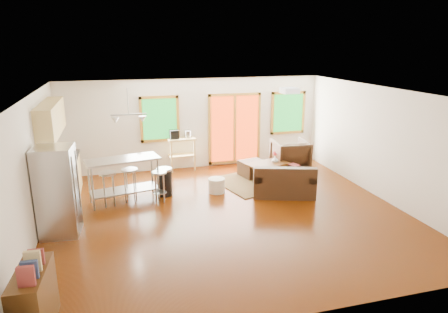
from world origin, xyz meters
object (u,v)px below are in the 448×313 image
object	(u,v)px
armchair	(290,154)
ottoman	(253,169)
loveseat	(284,183)
coffee_table	(268,165)
island	(123,172)
kitchen_cart	(180,143)
refrigerator	(58,191)
rug	(262,180)

from	to	relation	value
armchair	ottoman	world-z (taller)	armchair
loveseat	armchair	xyz separation A→B (m)	(0.96, 1.77, 0.18)
coffee_table	island	distance (m)	3.84
kitchen_cart	refrigerator	bearing A→B (deg)	-130.37
loveseat	island	xyz separation A→B (m)	(-3.71, 0.62, 0.40)
armchair	refrigerator	xyz separation A→B (m)	(-5.91, -2.51, 0.38)
loveseat	coffee_table	bearing A→B (deg)	105.23
rug	island	world-z (taller)	island
refrigerator	coffee_table	bearing A→B (deg)	26.14
rug	refrigerator	distance (m)	5.24
coffee_table	ottoman	distance (m)	0.46
coffee_table	refrigerator	xyz separation A→B (m)	(-5.01, -1.97, 0.49)
rug	armchair	world-z (taller)	armchair
coffee_table	ottoman	bearing A→B (deg)	135.81
loveseat	armchair	size ratio (longest dim) A/B	1.68
refrigerator	island	world-z (taller)	refrigerator
rug	ottoman	distance (m)	0.48
loveseat	armchair	distance (m)	2.02
rug	ottoman	bearing A→B (deg)	106.94
refrigerator	island	distance (m)	1.85
coffee_table	ottoman	world-z (taller)	coffee_table
rug	refrigerator	size ratio (longest dim) A/B	1.33
loveseat	refrigerator	bearing A→B (deg)	-153.14
armchair	ottoman	xyz separation A→B (m)	(-1.21, -0.24, -0.28)
ottoman	island	xyz separation A→B (m)	(-3.47, -0.91, 0.49)
island	loveseat	bearing A→B (deg)	-9.47
armchair	kitchen_cart	distance (m)	3.17
armchair	island	size ratio (longest dim) A/B	0.57
loveseat	island	size ratio (longest dim) A/B	0.95
armchair	island	distance (m)	4.82
kitchen_cart	coffee_table	bearing A→B (deg)	-33.79
island	kitchen_cart	distance (m)	2.62
ottoman	kitchen_cart	bearing A→B (deg)	148.32
rug	ottoman	size ratio (longest dim) A/B	3.60
loveseat	refrigerator	distance (m)	5.03
armchair	island	xyz separation A→B (m)	(-4.68, -1.15, 0.22)
armchair	kitchen_cart	size ratio (longest dim) A/B	0.82
armchair	refrigerator	size ratio (longest dim) A/B	0.56
rug	loveseat	size ratio (longest dim) A/B	1.41
ottoman	armchair	bearing A→B (deg)	11.16
ottoman	island	world-z (taller)	island
armchair	refrigerator	world-z (taller)	refrigerator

